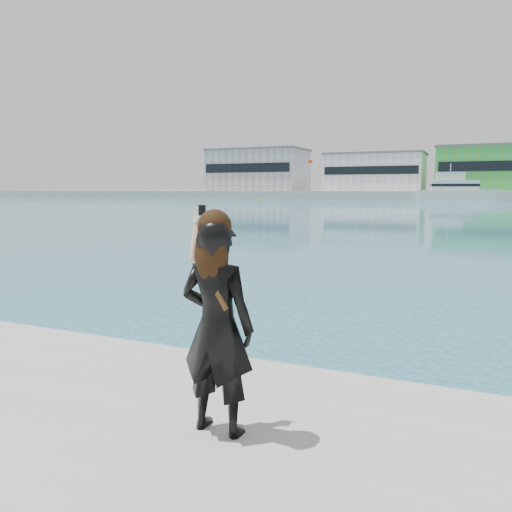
{
  "coord_description": "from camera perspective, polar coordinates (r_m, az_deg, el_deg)",
  "views": [
    {
      "loc": [
        2.0,
        -3.63,
        2.58
      ],
      "look_at": [
        0.34,
        0.16,
        2.02
      ],
      "focal_mm": 35.0,
      "sensor_mm": 36.0,
      "label": 1
    }
  ],
  "objects": [
    {
      "name": "buoy_far",
      "position": [
        104.03,
        0.57,
        6.32
      ],
      "size": [
        0.5,
        0.5,
        0.5
      ],
      "primitive_type": "sphere",
      "color": "#F4AD0C",
      "rests_on": "ground"
    },
    {
      "name": "warehouse_white",
      "position": [
        133.84,
        13.5,
        9.32
      ],
      "size": [
        24.48,
        15.35,
        9.5
      ],
      "color": "silver",
      "rests_on": "far_quay"
    },
    {
      "name": "warehouse_green",
      "position": [
        131.83,
        26.6,
        8.97
      ],
      "size": [
        30.6,
        16.36,
        10.5
      ],
      "color": "green",
      "rests_on": "far_quay"
    },
    {
      "name": "far_quay",
      "position": [
        133.65,
        22.95,
        6.46
      ],
      "size": [
        320.0,
        40.0,
        2.0
      ],
      "primitive_type": "cube",
      "color": "#9E9E99",
      "rests_on": "ground"
    },
    {
      "name": "woman",
      "position": [
        3.62,
        -4.52,
        -7.35
      ],
      "size": [
        0.58,
        0.39,
        1.66
      ],
      "rotation": [
        0.0,
        0.0,
        3.12
      ],
      "color": "black",
      "rests_on": "near_quay"
    },
    {
      "name": "warehouse_grey_left",
      "position": [
        143.51,
        0.24,
        9.81
      ],
      "size": [
        26.52,
        16.36,
        11.5
      ],
      "color": "gray",
      "rests_on": "far_quay"
    },
    {
      "name": "ground",
      "position": [
        4.88,
        -4.83,
        -24.21
      ],
      "size": [
        500.0,
        500.0,
        0.0
      ],
      "primitive_type": "plane",
      "color": "navy",
      "rests_on": "ground"
    },
    {
      "name": "flagpole_left",
      "position": [
        130.92,
        5.98,
        9.43
      ],
      "size": [
        1.28,
        0.16,
        8.0
      ],
      "color": "silver",
      "rests_on": "far_quay"
    },
    {
      "name": "motor_yacht",
      "position": [
        114.84,
        21.93,
        7.0
      ],
      "size": [
        17.28,
        7.22,
        7.82
      ],
      "rotation": [
        0.0,
        0.0,
        0.16
      ],
      "color": "silver",
      "rests_on": "ground"
    }
  ]
}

